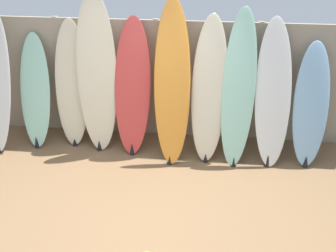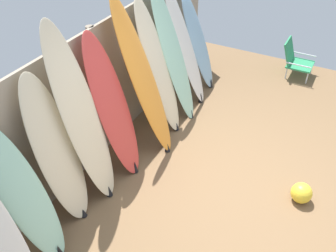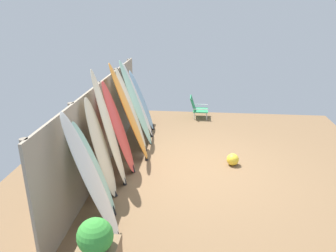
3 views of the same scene
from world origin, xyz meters
name	(u,v)px [view 1 (image 1 of 3)]	position (x,y,z in m)	size (l,w,h in m)	color
ground	(136,222)	(0.00, 0.00, 0.00)	(7.68, 7.68, 0.00)	brown
fence_back	(156,80)	(0.00, 2.01, 0.90)	(6.08, 0.11, 1.80)	gray
surfboard_seafoam_1	(35,92)	(-1.74, 1.64, 0.79)	(0.46, 0.63, 1.62)	#9ED6BC
surfboard_cream_2	(72,86)	(-1.19, 1.69, 0.90)	(0.52, 0.49, 1.83)	beige
surfboard_cream_3	(97,75)	(-0.79, 1.64, 1.10)	(0.62, 0.61, 2.22)	beige
surfboard_red_4	(132,89)	(-0.28, 1.60, 0.93)	(0.53, 0.62, 1.90)	#D13D38
surfboard_orange_5	(172,84)	(0.28, 1.51, 1.07)	(0.56, 0.85, 2.15)	orange
surfboard_cream_6	(209,91)	(0.78, 1.57, 0.97)	(0.49, 0.71, 1.95)	beige
surfboard_seafoam_7	(239,90)	(1.17, 1.53, 1.01)	(0.49, 0.80, 2.05)	#9ED6BC
surfboard_white_8	(273,95)	(1.64, 1.56, 0.95)	(0.56, 0.79, 1.93)	white
surfboard_skyblue_9	(311,106)	(2.16, 1.57, 0.81)	(0.47, 0.69, 1.63)	#8CB7D6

